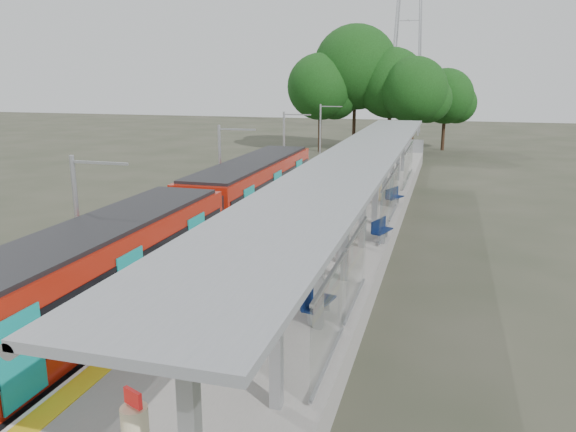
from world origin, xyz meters
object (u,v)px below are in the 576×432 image
at_px(train, 195,223).
at_px(bench_near, 316,300).
at_px(litter_bin, 341,252).
at_px(info_pillar_far, 382,188).
at_px(bench_far, 394,196).
at_px(bench_mid, 381,229).

distance_m(train, bench_near, 8.23).
bearing_deg(litter_bin, bench_near, -87.09).
relative_size(info_pillar_far, litter_bin, 2.12).
height_order(bench_near, litter_bin, bench_near).
bearing_deg(info_pillar_far, train, -110.28).
bearing_deg(bench_near, train, 152.10).
relative_size(train, bench_far, 19.40).
distance_m(bench_near, info_pillar_far, 16.58).
bearing_deg(train, litter_bin, -0.84).
xyz_separation_m(bench_near, litter_bin, (-0.26, 5.21, -0.13)).
bearing_deg(bench_near, litter_bin, 105.12).
bearing_deg(train, info_pillar_far, 61.02).
height_order(bench_mid, info_pillar_far, info_pillar_far).
xyz_separation_m(bench_far, info_pillar_far, (-0.73, 0.97, 0.25)).
bearing_deg(bench_mid, bench_near, -77.27).
height_order(bench_mid, bench_far, bench_far).
distance_m(info_pillar_far, litter_bin, 11.38).
relative_size(bench_far, litter_bin, 1.77).
height_order(info_pillar_far, litter_bin, info_pillar_far).
bearing_deg(info_pillar_far, bench_mid, -75.14).
relative_size(bench_near, info_pillar_far, 0.91).
bearing_deg(bench_mid, info_pillar_far, 114.47).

